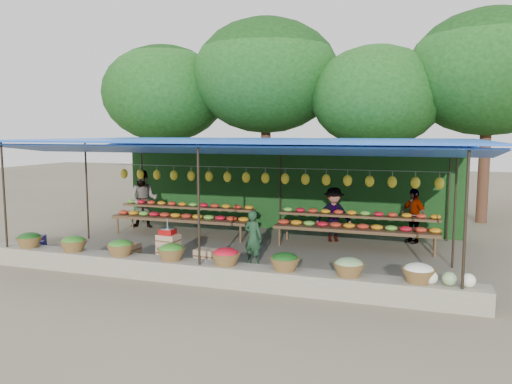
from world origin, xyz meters
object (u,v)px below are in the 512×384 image
(vendor_seated, at_px, (253,238))
(blue_crate_back, at_px, (34,241))
(crate_counter, at_px, (167,255))
(blue_crate_front, at_px, (31,248))
(weighing_scale, at_px, (168,231))

(vendor_seated, distance_m, blue_crate_back, 6.01)
(crate_counter, relative_size, vendor_seated, 1.92)
(blue_crate_back, bearing_deg, vendor_seated, -17.52)
(blue_crate_front, relative_size, blue_crate_back, 1.03)
(crate_counter, relative_size, blue_crate_front, 4.60)
(crate_counter, bearing_deg, weighing_scale, 0.00)
(blue_crate_back, bearing_deg, blue_crate_front, -72.17)
(blue_crate_front, bearing_deg, vendor_seated, -4.77)
(weighing_scale, bearing_deg, blue_crate_front, 178.77)
(blue_crate_front, bearing_deg, crate_counter, -15.04)
(crate_counter, height_order, blue_crate_front, crate_counter)
(vendor_seated, bearing_deg, weighing_scale, 46.27)
(crate_counter, distance_m, weighing_scale, 0.54)
(weighing_scale, relative_size, blue_crate_front, 0.68)
(crate_counter, height_order, weighing_scale, weighing_scale)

